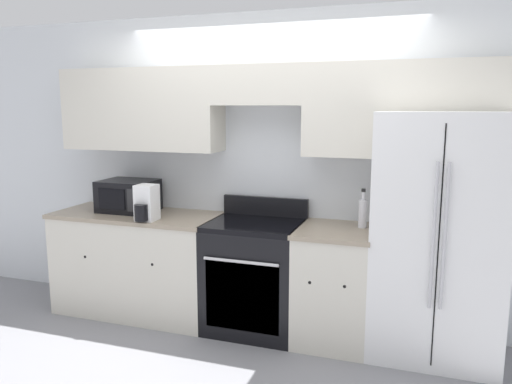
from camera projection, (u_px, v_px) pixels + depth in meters
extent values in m
plane|color=gray|center=(243.00, 344.00, 3.88)|extent=(12.00, 12.00, 0.00)
cube|color=silver|center=(269.00, 169.00, 4.28)|extent=(8.00, 0.06, 2.60)
cube|color=beige|center=(142.00, 110.00, 4.36)|extent=(1.45, 0.33, 0.70)
cube|color=beige|center=(261.00, 85.00, 3.98)|extent=(0.75, 0.33, 0.32)
cube|color=beige|center=(404.00, 110.00, 3.66)|extent=(1.47, 0.33, 0.70)
cube|color=beige|center=(139.00, 265.00, 4.45)|extent=(1.45, 0.62, 0.87)
cube|color=gray|center=(137.00, 215.00, 4.37)|extent=(1.47, 0.64, 0.03)
sphere|color=black|center=(85.00, 257.00, 4.25)|extent=(0.03, 0.03, 0.03)
sphere|color=black|center=(152.00, 264.00, 4.04)|extent=(0.03, 0.03, 0.03)
cube|color=beige|center=(334.00, 287.00, 3.89)|extent=(0.56, 0.62, 0.87)
cube|color=gray|center=(336.00, 231.00, 3.82)|extent=(0.59, 0.64, 0.03)
sphere|color=black|center=(310.00, 282.00, 3.63)|extent=(0.03, 0.03, 0.03)
sphere|color=black|center=(345.00, 286.00, 3.55)|extent=(0.03, 0.03, 0.03)
cube|color=black|center=(255.00, 278.00, 4.10)|extent=(0.75, 0.62, 0.87)
cube|color=black|center=(242.00, 297.00, 3.82)|extent=(0.60, 0.01, 0.55)
cube|color=black|center=(255.00, 225.00, 4.02)|extent=(0.75, 0.62, 0.04)
cube|color=black|center=(265.00, 206.00, 4.27)|extent=(0.75, 0.04, 0.16)
cylinder|color=silver|center=(240.00, 262.00, 3.75)|extent=(0.60, 0.02, 0.02)
cube|color=white|center=(437.00, 236.00, 3.64)|extent=(0.91, 0.75, 1.80)
cube|color=black|center=(438.00, 249.00, 3.30)|extent=(0.01, 0.01, 1.65)
cylinder|color=#B7B7BC|center=(433.00, 237.00, 3.27)|extent=(0.02, 0.02, 0.99)
cylinder|color=#B7B7BC|center=(445.00, 237.00, 3.25)|extent=(0.02, 0.02, 0.99)
cube|color=black|center=(129.00, 196.00, 4.45)|extent=(0.47, 0.38, 0.28)
cube|color=black|center=(112.00, 199.00, 4.28)|extent=(0.26, 0.01, 0.18)
cube|color=#262628|center=(133.00, 201.00, 4.21)|extent=(0.10, 0.01, 0.19)
cylinder|color=silver|center=(363.00, 214.00, 3.84)|extent=(0.07, 0.07, 0.22)
cylinder|color=silver|center=(363.00, 196.00, 3.81)|extent=(0.03, 0.03, 0.06)
cylinder|color=black|center=(364.00, 190.00, 3.80)|extent=(0.03, 0.03, 0.02)
cube|color=white|center=(147.00, 203.00, 4.08)|extent=(0.16, 0.16, 0.30)
cylinder|color=black|center=(141.00, 212.00, 4.00)|extent=(0.11, 0.11, 0.13)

